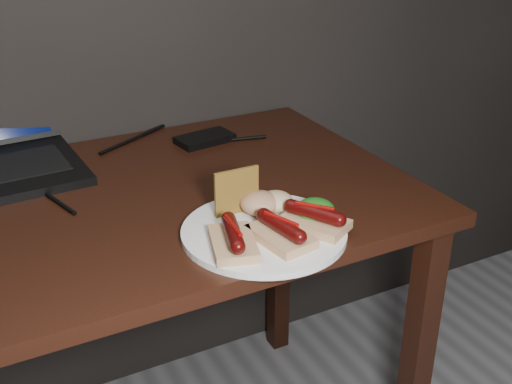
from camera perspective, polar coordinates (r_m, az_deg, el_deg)
The scene contains 11 objects.
desk at distance 1.28m, azimuth -17.01°, elevation -5.52°, with size 1.40×0.70×0.75m.
hard_drive at distance 1.52m, azimuth -4.57°, elevation 4.74°, with size 0.13×0.07×0.02m, color black.
desk_cables at distance 1.39m, azimuth -17.54°, elevation 1.29°, with size 1.03×0.38×0.01m.
plate at distance 1.11m, azimuth 0.71°, elevation -3.57°, with size 0.29×0.29×0.01m, color white.
bread_sausage_left at distance 1.05m, azimuth -2.05°, elevation -4.15°, with size 0.10×0.13×0.04m.
bread_sausage_center at distance 1.07m, azimuth 2.23°, elevation -3.55°, with size 0.09×0.12×0.04m.
bread_sausage_right at distance 1.11m, azimuth 5.20°, elevation -2.38°, with size 0.12×0.13×0.04m.
crispbread at distance 1.14m, azimuth -1.73°, elevation 0.06°, with size 0.09×0.01×0.09m, color olive.
salad_greens at distance 1.13m, azimuth 5.29°, elevation -1.62°, with size 0.07×0.07×0.04m, color #1C5C12.
salsa_mound at distance 1.15m, azimuth 0.34°, elevation -0.97°, with size 0.07×0.07×0.04m, color maroon.
coleslaw_mound at distance 1.16m, azimuth 1.77°, elevation -0.84°, with size 0.06×0.06×0.04m, color beige.
Camera 1 is at (-0.15, 0.28, 1.30)m, focal length 45.00 mm.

